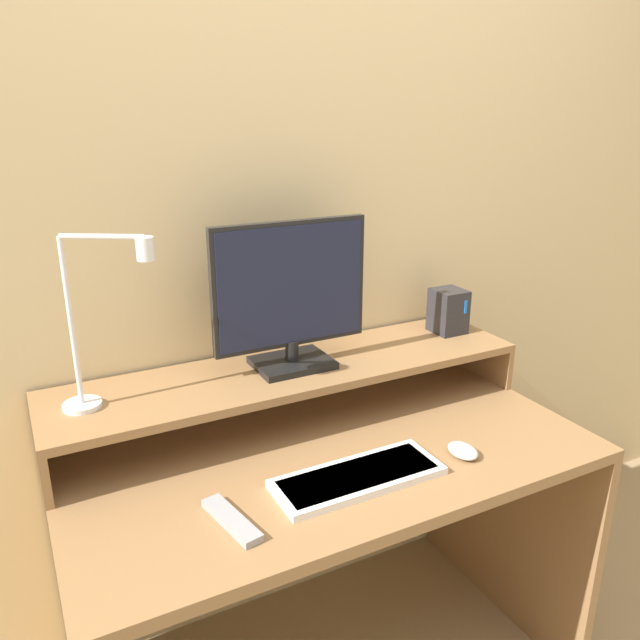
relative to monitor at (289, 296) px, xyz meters
The scene contains 9 objects.
wall_back 0.25m from the monitor, 88.49° to the left, with size 6.00×0.05×2.50m.
desk 0.59m from the monitor, 88.63° to the right, with size 1.29×0.70×0.74m.
monitor_shelf 0.22m from the monitor, 53.26° to the right, with size 1.29×0.31×0.14m.
monitor is the anchor object (origin of this frame).
desk_lamp 0.48m from the monitor, behind, with size 0.22×0.15×0.41m.
router_dock 0.56m from the monitor, ahead, with size 0.09×0.10×0.13m.
keyboard 0.49m from the monitor, 90.39° to the right, with size 0.39×0.15×0.02m.
mouse 0.58m from the monitor, 54.53° to the right, with size 0.06×0.09×0.03m.
remote_control 0.59m from the monitor, 129.21° to the right, with size 0.08×0.18×0.02m.
Camera 1 is at (-0.64, -0.85, 1.55)m, focal length 35.00 mm.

